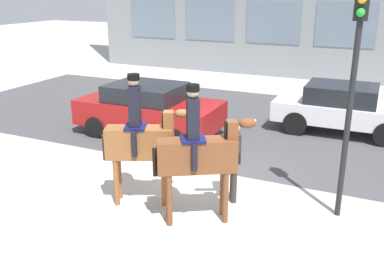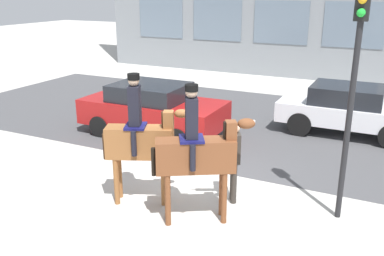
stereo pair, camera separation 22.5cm
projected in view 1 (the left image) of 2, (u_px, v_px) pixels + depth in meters
The scene contains 8 objects.
ground_plane at pixel (202, 179), 10.19m from camera, with size 80.00×80.00×0.00m, color #B2AFA8.
road_surface at pixel (258, 124), 14.29m from camera, with size 23.20×8.50×0.01m.
mounted_horse_lead at pixel (141, 139), 8.67m from camera, with size 1.68×0.96×2.75m.
mounted_horse_companion at pixel (199, 152), 7.96m from camera, with size 1.75×1.22×2.70m.
pedestrian_bystander at pixel (234, 156), 8.83m from camera, with size 0.76×0.72×1.73m.
street_car_near_lane at pixel (149, 109), 13.06m from camera, with size 4.35×2.08×1.58m.
street_car_far_lane at pixel (343, 107), 13.28m from camera, with size 4.17×1.97×1.51m.
traffic_light at pixel (355, 67), 7.64m from camera, with size 0.24×0.29×4.51m.
Camera 1 is at (3.64, -8.57, 4.32)m, focal length 40.00 mm.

